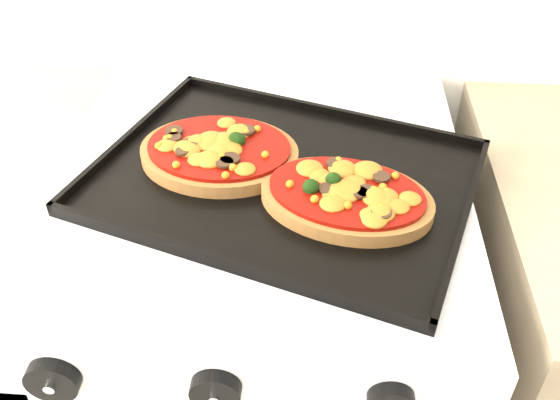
# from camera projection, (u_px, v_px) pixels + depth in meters

# --- Properties ---
(stove) EXTENTS (0.60, 0.60, 0.91)m
(stove) POSITION_uv_depth(u_px,v_px,m) (263.00, 360.00, 1.18)
(stove) COLOR white
(stove) RESTS_ON floor
(control_panel) EXTENTS (0.60, 0.02, 0.09)m
(control_panel) POSITION_uv_depth(u_px,v_px,m) (230.00, 376.00, 0.69)
(control_panel) COLOR white
(control_panel) RESTS_ON stove
(knob_left) EXTENTS (0.06, 0.02, 0.06)m
(knob_left) POSITION_uv_depth(u_px,v_px,m) (53.00, 380.00, 0.68)
(knob_left) COLOR black
(knob_left) RESTS_ON control_panel
(knob_center) EXTENTS (0.06, 0.02, 0.06)m
(knob_center) POSITION_uv_depth(u_px,v_px,m) (216.00, 391.00, 0.67)
(knob_center) COLOR black
(knob_center) RESTS_ON control_panel
(baking_tray) EXTENTS (0.60, 0.51, 0.02)m
(baking_tray) POSITION_uv_depth(u_px,v_px,m) (283.00, 176.00, 0.86)
(baking_tray) COLOR black
(baking_tray) RESTS_ON stove
(pizza_left) EXTENTS (0.24, 0.20, 0.03)m
(pizza_left) POSITION_uv_depth(u_px,v_px,m) (219.00, 151.00, 0.88)
(pizza_left) COLOR olive
(pizza_left) RESTS_ON baking_tray
(pizza_right) EXTENTS (0.26, 0.21, 0.03)m
(pizza_right) POSITION_uv_depth(u_px,v_px,m) (346.00, 195.00, 0.80)
(pizza_right) COLOR olive
(pizza_right) RESTS_ON baking_tray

